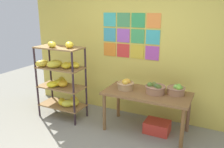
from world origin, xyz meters
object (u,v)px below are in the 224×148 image
fruit_basket_back_right (155,88)px  banana_shelf_unit (62,79)px  produce_crate_under_table (157,127)px  display_table (147,98)px  fruit_basket_back_left (126,85)px  fruit_basket_left (176,90)px

fruit_basket_back_right → banana_shelf_unit: bearing=-172.5°
produce_crate_under_table → banana_shelf_unit: bearing=-172.9°
display_table → fruit_basket_back_right: bearing=15.5°
display_table → fruit_basket_back_left: 0.42m
fruit_basket_back_right → fruit_basket_left: bearing=17.2°
banana_shelf_unit → fruit_basket_back_left: 1.22m
banana_shelf_unit → fruit_basket_back_right: (1.72, 0.23, 0.02)m
banana_shelf_unit → fruit_basket_left: size_ratio=5.05×
fruit_basket_back_right → display_table: bearing=-164.5°
fruit_basket_back_right → fruit_basket_back_left: 0.51m
fruit_basket_left → produce_crate_under_table: fruit_basket_left is taller
fruit_basket_back_left → display_table: bearing=-0.7°
display_table → produce_crate_under_table: bearing=9.2°
fruit_basket_left → display_table: bearing=-163.3°
banana_shelf_unit → produce_crate_under_table: size_ratio=3.56×
fruit_basket_left → produce_crate_under_table: 0.73m
display_table → fruit_basket_left: fruit_basket_left is taller
fruit_basket_left → banana_shelf_unit: bearing=-171.0°
display_table → fruit_basket_left: 0.49m
fruit_basket_back_left → fruit_basket_left: fruit_basket_back_left is taller
display_table → produce_crate_under_table: size_ratio=3.41×
banana_shelf_unit → produce_crate_under_table: banana_shelf_unit is taller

